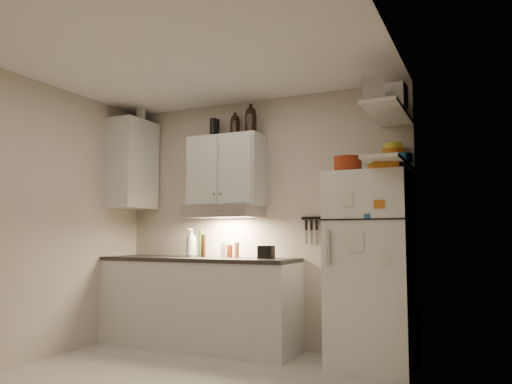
% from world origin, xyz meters
% --- Properties ---
extents(ceiling, '(3.20, 3.00, 0.02)m').
position_xyz_m(ceiling, '(0.00, 0.00, 2.61)').
color(ceiling, white).
rests_on(ceiling, ground).
extents(back_wall, '(3.20, 0.02, 2.60)m').
position_xyz_m(back_wall, '(0.00, 1.51, 1.30)').
color(back_wall, '#BEB2A2').
rests_on(back_wall, ground).
extents(left_wall, '(0.02, 3.00, 2.60)m').
position_xyz_m(left_wall, '(-1.61, 0.00, 1.30)').
color(left_wall, '#BEB2A2').
rests_on(left_wall, ground).
extents(right_wall, '(0.02, 3.00, 2.60)m').
position_xyz_m(right_wall, '(1.61, 0.00, 1.30)').
color(right_wall, '#BEB2A2').
rests_on(right_wall, ground).
extents(base_cabinet, '(2.10, 0.60, 0.88)m').
position_xyz_m(base_cabinet, '(-0.55, 1.20, 0.44)').
color(base_cabinet, silver).
rests_on(base_cabinet, floor).
extents(countertop, '(2.10, 0.62, 0.04)m').
position_xyz_m(countertop, '(-0.55, 1.20, 0.90)').
color(countertop, '#282623').
rests_on(countertop, base_cabinet).
extents(upper_cabinet, '(0.80, 0.33, 0.75)m').
position_xyz_m(upper_cabinet, '(-0.30, 1.33, 1.83)').
color(upper_cabinet, silver).
rests_on(upper_cabinet, back_wall).
extents(side_cabinet, '(0.33, 0.55, 1.00)m').
position_xyz_m(side_cabinet, '(-1.44, 1.20, 1.95)').
color(side_cabinet, silver).
rests_on(side_cabinet, left_wall).
extents(range_hood, '(0.76, 0.46, 0.12)m').
position_xyz_m(range_hood, '(-0.30, 1.27, 1.39)').
color(range_hood, silver).
rests_on(range_hood, back_wall).
extents(fridge, '(0.70, 0.68, 1.70)m').
position_xyz_m(fridge, '(1.25, 1.16, 0.85)').
color(fridge, white).
rests_on(fridge, floor).
extents(shelf_hi, '(0.30, 0.95, 0.03)m').
position_xyz_m(shelf_hi, '(1.45, 1.02, 2.20)').
color(shelf_hi, silver).
rests_on(shelf_hi, right_wall).
extents(shelf_lo, '(0.30, 0.95, 0.03)m').
position_xyz_m(shelf_lo, '(1.45, 1.02, 1.76)').
color(shelf_lo, silver).
rests_on(shelf_lo, right_wall).
extents(knife_strip, '(0.42, 0.02, 0.03)m').
position_xyz_m(knife_strip, '(0.70, 1.49, 1.32)').
color(knife_strip, black).
rests_on(knife_strip, back_wall).
extents(dutch_oven, '(0.29, 0.29, 0.14)m').
position_xyz_m(dutch_oven, '(1.09, 1.03, 1.77)').
color(dutch_oven, maroon).
rests_on(dutch_oven, fridge).
extents(book_stack, '(0.29, 0.32, 0.09)m').
position_xyz_m(book_stack, '(1.42, 0.90, 1.74)').
color(book_stack, '#C56B18').
rests_on(book_stack, fridge).
extents(spice_jar, '(0.08, 0.08, 0.10)m').
position_xyz_m(spice_jar, '(1.36, 1.09, 1.75)').
color(spice_jar, silver).
rests_on(spice_jar, fridge).
extents(stock_pot, '(0.28, 0.28, 0.19)m').
position_xyz_m(stock_pot, '(1.41, 1.31, 2.31)').
color(stock_pot, silver).
rests_on(stock_pot, shelf_hi).
extents(tin_a, '(0.22, 0.20, 0.20)m').
position_xyz_m(tin_a, '(1.51, 0.95, 2.32)').
color(tin_a, '#AAAAAD').
rests_on(tin_a, shelf_hi).
extents(tin_b, '(0.20, 0.20, 0.17)m').
position_xyz_m(tin_b, '(1.41, 0.63, 2.30)').
color(tin_b, '#AAAAAD').
rests_on(tin_b, shelf_hi).
extents(bowl_teal, '(0.27, 0.27, 0.11)m').
position_xyz_m(bowl_teal, '(1.44, 1.35, 1.83)').
color(bowl_teal, '#16587C').
rests_on(bowl_teal, shelf_lo).
extents(bowl_orange, '(0.21, 0.21, 0.06)m').
position_xyz_m(bowl_orange, '(1.43, 1.40, 1.91)').
color(bowl_orange, '#C86512').
rests_on(bowl_orange, bowl_teal).
extents(bowl_yellow, '(0.17, 0.17, 0.05)m').
position_xyz_m(bowl_yellow, '(1.43, 1.40, 1.97)').
color(bowl_yellow, gold).
rests_on(bowl_yellow, bowl_orange).
extents(plates, '(0.29, 0.29, 0.06)m').
position_xyz_m(plates, '(1.51, 1.06, 1.81)').
color(plates, '#16587C').
rests_on(plates, shelf_lo).
extents(growler_a, '(0.14, 0.14, 0.25)m').
position_xyz_m(growler_a, '(-0.24, 1.41, 2.32)').
color(growler_a, black).
rests_on(growler_a, upper_cabinet).
extents(growler_b, '(0.14, 0.14, 0.29)m').
position_xyz_m(growler_b, '(-0.01, 1.33, 2.35)').
color(growler_b, black).
rests_on(growler_b, upper_cabinet).
extents(thermos_a, '(0.09, 0.09, 0.20)m').
position_xyz_m(thermos_a, '(-0.44, 1.29, 2.30)').
color(thermos_a, black).
rests_on(thermos_a, upper_cabinet).
extents(thermos_b, '(0.10, 0.10, 0.22)m').
position_xyz_m(thermos_b, '(-0.47, 1.41, 2.31)').
color(thermos_b, black).
rests_on(thermos_b, upper_cabinet).
extents(side_jar, '(0.15, 0.15, 0.15)m').
position_xyz_m(side_jar, '(-1.41, 1.29, 2.53)').
color(side_jar, silver).
rests_on(side_jar, side_cabinet).
extents(soap_bottle, '(0.17, 0.17, 0.34)m').
position_xyz_m(soap_bottle, '(-0.66, 1.24, 1.09)').
color(soap_bottle, silver).
rests_on(soap_bottle, countertop).
extents(pepper_mill, '(0.06, 0.06, 0.16)m').
position_xyz_m(pepper_mill, '(-0.17, 1.34, 1.00)').
color(pepper_mill, brown).
rests_on(pepper_mill, countertop).
extents(oil_bottle, '(0.07, 0.07, 0.28)m').
position_xyz_m(oil_bottle, '(-0.62, 1.36, 1.06)').
color(oil_bottle, '#3B5A16').
rests_on(oil_bottle, countertop).
extents(vinegar_bottle, '(0.06, 0.06, 0.24)m').
position_xyz_m(vinegar_bottle, '(-0.52, 1.24, 1.04)').
color(vinegar_bottle, black).
rests_on(vinegar_bottle, countertop).
extents(clear_bottle, '(0.06, 0.06, 0.15)m').
position_xyz_m(clear_bottle, '(-0.28, 1.24, 1.00)').
color(clear_bottle, silver).
rests_on(clear_bottle, countertop).
extents(red_jar, '(0.07, 0.07, 0.13)m').
position_xyz_m(red_jar, '(-0.24, 1.30, 0.98)').
color(red_jar, maroon).
rests_on(red_jar, countertop).
extents(caddy, '(0.15, 0.11, 0.13)m').
position_xyz_m(caddy, '(0.21, 1.21, 0.98)').
color(caddy, black).
rests_on(caddy, countertop).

